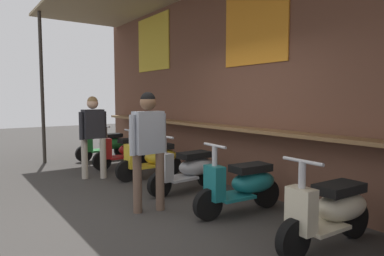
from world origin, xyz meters
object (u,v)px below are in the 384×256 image
shopper_passing (148,139)px  scooter_cream (332,210)px  scooter_teal (244,184)px  scooter_silver (189,168)px  shopper_browsing (93,129)px  scooter_red (127,150)px  scooter_yellow (153,158)px  scooter_green (106,144)px

shopper_passing → scooter_cream: bearing=-156.9°
scooter_teal → shopper_passing: bearing=-33.2°
scooter_silver → shopper_browsing: (-1.82, -0.97, 0.58)m
scooter_red → shopper_passing: bearing=71.3°
scooter_yellow → shopper_passing: shopper_passing is taller
scooter_yellow → shopper_passing: size_ratio=0.86×
scooter_green → scooter_silver: size_ratio=1.00×
scooter_green → scooter_cream: (6.27, -0.00, 0.00)m
scooter_red → scooter_silver: (2.44, -0.00, 0.00)m
scooter_yellow → scooter_cream: same height
scooter_silver → shopper_passing: 1.30m
scooter_red → shopper_browsing: shopper_browsing is taller
shopper_passing → scooter_red: bearing=-22.1°
scooter_cream → scooter_silver: bearing=-87.5°
shopper_passing → scooter_green: bearing=-16.8°
scooter_silver → scooter_green: bearing=-93.0°
scooter_red → shopper_browsing: bearing=33.1°
scooter_green → scooter_yellow: (2.45, 0.00, 0.00)m
scooter_red → shopper_browsing: (0.62, -0.97, 0.58)m
scooter_cream → shopper_passing: bearing=-61.4°
scooter_silver → scooter_cream: (2.60, 0.00, 0.00)m
scooter_silver → scooter_teal: size_ratio=1.00×
scooter_green → scooter_red: 1.22m
scooter_yellow → shopper_browsing: bearing=-32.9°
scooter_yellow → shopper_passing: (1.72, -1.02, 0.61)m
scooter_yellow → scooter_cream: bearing=89.3°
scooter_red → shopper_passing: 3.19m
scooter_silver → shopper_browsing: 2.14m
scooter_teal → shopper_passing: 1.43m
scooter_green → scooter_silver: (3.66, -0.00, 0.00)m
scooter_teal → scooter_cream: 1.30m
scooter_yellow → scooter_teal: same height
scooter_teal → shopper_passing: (-0.79, -1.02, 0.61)m
scooter_yellow → scooter_teal: 2.51m
scooter_silver → scooter_cream: bearing=87.0°
scooter_red → shopper_passing: (2.96, -1.02, 0.61)m
shopper_browsing → scooter_red: bearing=-62.6°
scooter_red → scooter_teal: size_ratio=1.00×
shopper_browsing → scooter_cream: bearing=-172.9°
scooter_green → scooter_yellow: size_ratio=1.00×
scooter_teal → shopper_browsing: bearing=-68.4°
scooter_teal → scooter_cream: (1.30, 0.00, 0.00)m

